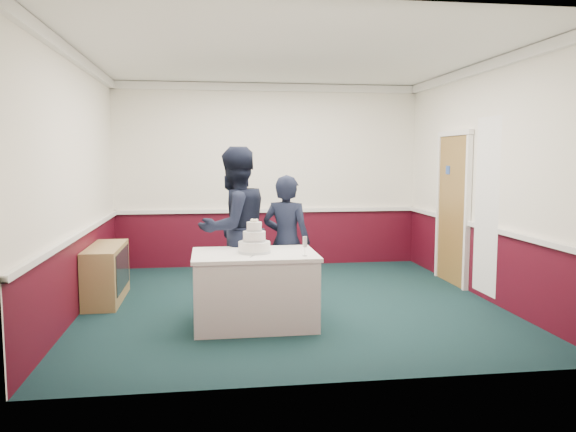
{
  "coord_description": "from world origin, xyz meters",
  "views": [
    {
      "loc": [
        -0.98,
        -6.75,
        1.81
      ],
      "look_at": [
        -0.04,
        -0.1,
        1.1
      ],
      "focal_mm": 35.0,
      "sensor_mm": 36.0,
      "label": 1
    }
  ],
  "objects": [
    {
      "name": "cake_knife",
      "position": [
        -0.54,
        -1.04,
        0.79
      ],
      "size": [
        0.09,
        0.21,
        0.0
      ],
      "primitive_type": "cube",
      "rotation": [
        0.0,
        0.0,
        -0.37
      ],
      "color": "silver",
      "rests_on": "cake_table"
    },
    {
      "name": "room_shell",
      "position": [
        0.08,
        0.61,
        1.97
      ],
      "size": [
        5.0,
        5.0,
        3.0
      ],
      "color": "white",
      "rests_on": "ground"
    },
    {
      "name": "champagne_flute",
      "position": [
        -0.01,
        -1.12,
        0.93
      ],
      "size": [
        0.05,
        0.05,
        0.21
      ],
      "color": "silver",
      "rests_on": "cake_table"
    },
    {
      "name": "wedding_cake",
      "position": [
        -0.51,
        -0.84,
        0.9
      ],
      "size": [
        0.35,
        0.35,
        0.36
      ],
      "color": "white",
      "rests_on": "cake_table"
    },
    {
      "name": "cake_table",
      "position": [
        -0.51,
        -0.84,
        0.4
      ],
      "size": [
        1.32,
        0.92,
        0.79
      ],
      "color": "white",
      "rests_on": "ground"
    },
    {
      "name": "ground",
      "position": [
        0.0,
        0.0,
        0.0
      ],
      "size": [
        5.0,
        5.0,
        0.0
      ],
      "primitive_type": "plane",
      "color": "#122D2D",
      "rests_on": "ground"
    },
    {
      "name": "sideboard",
      "position": [
        -2.28,
        0.43,
        0.35
      ],
      "size": [
        0.41,
        1.2,
        0.7
      ],
      "color": "#A2814E",
      "rests_on": "ground"
    },
    {
      "name": "person_woman",
      "position": [
        -0.08,
        -0.24,
        0.8
      ],
      "size": [
        0.69,
        0.6,
        1.6
      ],
      "primitive_type": "imported",
      "rotation": [
        0.0,
        0.0,
        2.68
      ],
      "color": "black",
      "rests_on": "ground"
    },
    {
      "name": "person_man",
      "position": [
        -0.69,
        -0.19,
        0.96
      ],
      "size": [
        1.19,
        1.13,
        1.93
      ],
      "primitive_type": "imported",
      "rotation": [
        0.0,
        0.0,
        3.74
      ],
      "color": "black",
      "rests_on": "ground"
    }
  ]
}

